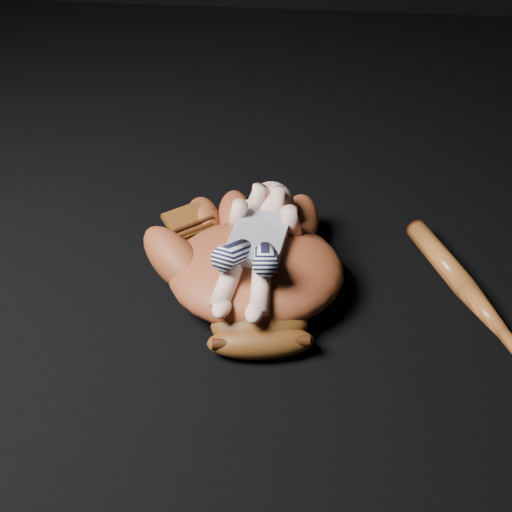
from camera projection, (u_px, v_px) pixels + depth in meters
baseball_glove at (256, 264)px, 1.28m from camera, size 0.51×0.56×0.16m
newborn_baby at (255, 244)px, 1.24m from camera, size 0.21×0.39×0.15m
baseball_bat at (474, 299)px, 1.28m from camera, size 0.23×0.48×0.05m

